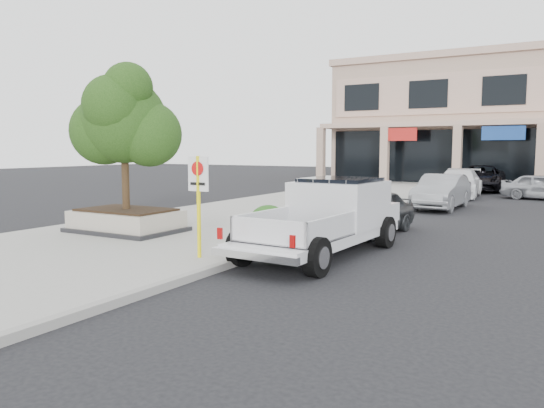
{
  "coord_description": "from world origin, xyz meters",
  "views": [
    {
      "loc": [
        5.0,
        -9.97,
        2.62
      ],
      "look_at": [
        -1.6,
        1.5,
        1.23
      ],
      "focal_mm": 35.0,
      "sensor_mm": 36.0,
      "label": 1
    }
  ],
  "objects": [
    {
      "name": "planter",
      "position": [
        -6.58,
        1.44,
        0.48
      ],
      "size": [
        3.2,
        2.2,
        0.68
      ],
      "color": "black",
      "rests_on": "sidewalk"
    },
    {
      "name": "curb_car_c",
      "position": [
        -0.49,
        19.71,
        0.76
      ],
      "size": [
        2.46,
        5.36,
        1.52
      ],
      "primitive_type": "imported",
      "rotation": [
        0.0,
        0.0,
        0.06
      ],
      "color": "white",
      "rests_on": "ground"
    },
    {
      "name": "lot_car_a",
      "position": [
        3.55,
        20.24,
        0.67
      ],
      "size": [
        4.16,
        2.26,
        1.34
      ],
      "primitive_type": "imported",
      "rotation": [
        0.0,
        0.0,
        1.39
      ],
      "color": "#9EA1A6",
      "rests_on": "ground"
    },
    {
      "name": "curb",
      "position": [
        -1.55,
        6.0,
        0.07
      ],
      "size": [
        0.2,
        52.0,
        0.15
      ],
      "primitive_type": "cube",
      "color": "gray",
      "rests_on": "ground"
    },
    {
      "name": "sidewalk",
      "position": [
        -5.5,
        6.0,
        0.07
      ],
      "size": [
        8.0,
        52.0,
        0.15
      ],
      "primitive_type": "cube",
      "color": "gray",
      "rests_on": "ground"
    },
    {
      "name": "pickup_truck",
      "position": [
        -0.35,
        1.7,
        0.93
      ],
      "size": [
        2.5,
        6.04,
        1.87
      ],
      "primitive_type": null,
      "rotation": [
        0.0,
        0.0,
        -0.05
      ],
      "color": "silver",
      "rests_on": "ground"
    },
    {
      "name": "curb_car_d",
      "position": [
        -0.14,
        24.89,
        0.79
      ],
      "size": [
        2.92,
        5.79,
        1.57
      ],
      "primitive_type": "imported",
      "rotation": [
        0.0,
        0.0,
        0.06
      ],
      "color": "black",
      "rests_on": "ground"
    },
    {
      "name": "no_parking_sign",
      "position": [
        -2.34,
        -0.53,
        1.63
      ],
      "size": [
        0.55,
        0.09,
        2.3
      ],
      "color": "#FFEB0D",
      "rests_on": "sidewalk"
    },
    {
      "name": "curb_car_b",
      "position": [
        -0.05,
        13.52,
        0.75
      ],
      "size": [
        1.71,
        4.59,
        1.5
      ],
      "primitive_type": "imported",
      "rotation": [
        0.0,
        0.0,
        -0.03
      ],
      "color": "#929499",
      "rests_on": "ground"
    },
    {
      "name": "hedge",
      "position": [
        -2.22,
        2.39,
        0.62
      ],
      "size": [
        1.1,
        0.99,
        0.93
      ],
      "primitive_type": "ellipsoid",
      "color": "#144715",
      "rests_on": "sidewalk"
    },
    {
      "name": "planter_tree",
      "position": [
        -6.45,
        1.6,
        3.41
      ],
      "size": [
        2.9,
        2.55,
        4.0
      ],
      "color": "black",
      "rests_on": "planter"
    },
    {
      "name": "curb_car_a",
      "position": [
        -0.47,
        5.53,
        0.68
      ],
      "size": [
        2.08,
        4.16,
        1.36
      ],
      "primitive_type": "imported",
      "rotation": [
        0.0,
        0.0,
        -0.12
      ],
      "color": "#303235",
      "rests_on": "ground"
    },
    {
      "name": "ground",
      "position": [
        0.0,
        0.0,
        0.0
      ],
      "size": [
        120.0,
        120.0,
        0.0
      ],
      "primitive_type": "plane",
      "color": "black",
      "rests_on": "ground"
    }
  ]
}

